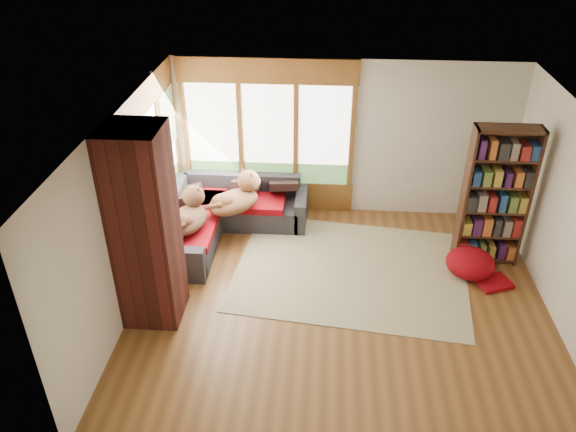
% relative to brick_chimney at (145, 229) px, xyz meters
% --- Properties ---
extents(floor, '(5.50, 5.50, 0.00)m').
position_rel_brick_chimney_xyz_m(floor, '(2.40, 0.35, -1.30)').
color(floor, brown).
rests_on(floor, ground).
extents(ceiling, '(5.50, 5.50, 0.00)m').
position_rel_brick_chimney_xyz_m(ceiling, '(2.40, 0.35, 1.30)').
color(ceiling, white).
extents(wall_back, '(5.50, 0.04, 2.60)m').
position_rel_brick_chimney_xyz_m(wall_back, '(2.40, 2.85, 0.00)').
color(wall_back, silver).
rests_on(wall_back, ground).
extents(wall_front, '(5.50, 0.04, 2.60)m').
position_rel_brick_chimney_xyz_m(wall_front, '(2.40, -2.15, 0.00)').
color(wall_front, silver).
rests_on(wall_front, ground).
extents(wall_left, '(0.04, 5.00, 2.60)m').
position_rel_brick_chimney_xyz_m(wall_left, '(-0.35, 0.35, 0.00)').
color(wall_left, silver).
rests_on(wall_left, ground).
extents(wall_right, '(0.04, 5.00, 2.60)m').
position_rel_brick_chimney_xyz_m(wall_right, '(5.15, 0.35, 0.00)').
color(wall_right, silver).
rests_on(wall_right, ground).
extents(windows_back, '(2.82, 0.10, 1.90)m').
position_rel_brick_chimney_xyz_m(windows_back, '(1.20, 2.82, 0.05)').
color(windows_back, brown).
rests_on(windows_back, wall_back).
extents(windows_left, '(0.10, 2.62, 1.90)m').
position_rel_brick_chimney_xyz_m(windows_left, '(-0.32, 1.55, 0.05)').
color(windows_left, brown).
rests_on(windows_left, wall_left).
extents(roller_blind, '(0.03, 0.72, 0.90)m').
position_rel_brick_chimney_xyz_m(roller_blind, '(-0.29, 2.38, 0.45)').
color(roller_blind, '#899F6C').
rests_on(roller_blind, wall_left).
extents(brick_chimney, '(0.70, 0.70, 2.60)m').
position_rel_brick_chimney_xyz_m(brick_chimney, '(0.00, 0.00, 0.00)').
color(brick_chimney, '#471914').
rests_on(brick_chimney, ground).
extents(sectional_sofa, '(2.20, 2.20, 0.80)m').
position_rel_brick_chimney_xyz_m(sectional_sofa, '(0.45, 2.05, -1.00)').
color(sectional_sofa, '#24242A').
rests_on(sectional_sofa, ground).
extents(area_rug, '(3.57, 2.89, 0.01)m').
position_rel_brick_chimney_xyz_m(area_rug, '(2.56, 1.10, -1.29)').
color(area_rug, beige).
rests_on(area_rug, ground).
extents(bookshelf, '(0.90, 0.30, 2.11)m').
position_rel_brick_chimney_xyz_m(bookshelf, '(4.54, 1.53, -0.24)').
color(bookshelf, '#3C2014').
rests_on(bookshelf, ground).
extents(pouf, '(0.81, 0.81, 0.37)m').
position_rel_brick_chimney_xyz_m(pouf, '(4.26, 1.14, -1.10)').
color(pouf, maroon).
rests_on(pouf, area_rug).
extents(dog_tan, '(1.00, 1.02, 0.50)m').
position_rel_brick_chimney_xyz_m(dog_tan, '(0.80, 1.94, -0.51)').
color(dog_tan, brown).
rests_on(dog_tan, sectional_sofa).
extents(dog_brindle, '(0.65, 0.93, 0.47)m').
position_rel_brick_chimney_xyz_m(dog_brindle, '(0.16, 1.40, -0.53)').
color(dog_brindle, '#3D2319').
rests_on(dog_brindle, sectional_sofa).
extents(throw_pillows, '(1.98, 1.68, 0.45)m').
position_rel_brick_chimney_xyz_m(throw_pillows, '(0.53, 2.10, -0.52)').
color(throw_pillows, black).
rests_on(throw_pillows, sectional_sofa).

